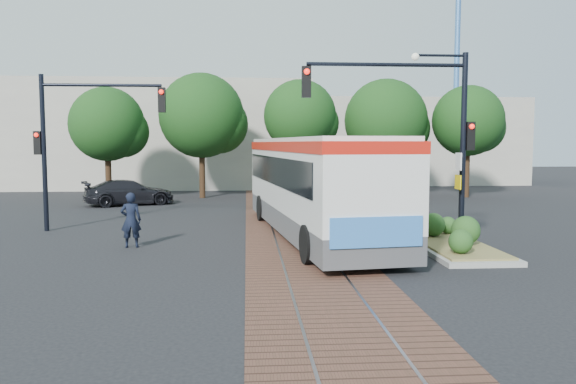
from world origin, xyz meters
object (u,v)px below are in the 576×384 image
object	(u,v)px
city_bus	(314,181)
traffic_island	(453,239)
signal_pole_left	(73,131)
officer	(131,220)
signal_pole_main	(426,119)
parked_car	(129,192)

from	to	relation	value
city_bus	traffic_island	size ratio (longest dim) A/B	2.62
signal_pole_left	officer	xyz separation A→B (m)	(2.85, -3.76, -2.96)
traffic_island	signal_pole_main	distance (m)	3.95
traffic_island	city_bus	bearing A→B (deg)	142.58
traffic_island	signal_pole_left	size ratio (longest dim) A/B	0.87
city_bus	parked_car	bearing A→B (deg)	122.69
city_bus	signal_pole_left	xyz separation A→B (m)	(-9.07, 1.74, 1.87)
traffic_island	signal_pole_main	xyz separation A→B (m)	(-0.96, 0.09, 3.83)
city_bus	traffic_island	world-z (taller)	city_bus
signal_pole_main	traffic_island	bearing A→B (deg)	-5.36
city_bus	officer	xyz separation A→B (m)	(-6.22, -2.02, -1.09)
city_bus	traffic_island	xyz separation A→B (m)	(4.12, -3.15, -1.66)
signal_pole_left	officer	bearing A→B (deg)	-52.85
city_bus	signal_pole_left	size ratio (longest dim) A/B	2.27
city_bus	traffic_island	bearing A→B (deg)	-44.27
signal_pole_left	traffic_island	bearing A→B (deg)	-20.36
signal_pole_main	parked_car	distance (m)	18.68
city_bus	parked_car	distance (m)	14.03
officer	signal_pole_main	bearing A→B (deg)	168.46
officer	city_bus	bearing A→B (deg)	-167.19
traffic_island	parked_car	world-z (taller)	parked_car
officer	parked_car	bearing A→B (deg)	-83.37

